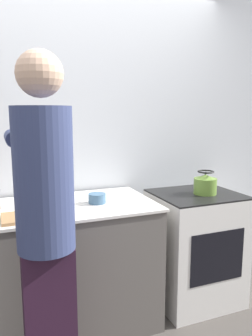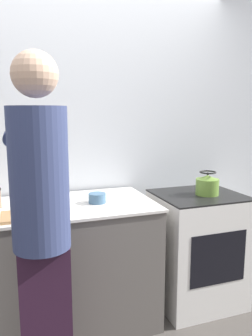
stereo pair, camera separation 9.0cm
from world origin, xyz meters
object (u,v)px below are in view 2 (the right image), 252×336
Objects in this scene: cutting_board at (30,215)px; oven at (197,248)px; person at (41,216)px; kettle at (207,185)px; knife at (33,213)px; bowl_prep at (97,198)px.

oven is at bearing 6.42° from cutting_board.
person reaches higher than oven.
person reaches higher than cutting_board.
knife is at bearing -175.20° from kettle.
bowl_prep is (0.45, 0.16, 0.01)m from knife.
bowl_prep is (0.43, 0.54, -0.08)m from person.
bowl_prep is (0.47, 0.16, 0.03)m from cutting_board.
bowl_prep is at bearing 178.63° from oven.
oven is 0.49× the size of person.
cutting_board is at bearing -160.67° from bowl_prep.
kettle reaches higher than bowl_prep.
knife is 1.18× the size of kettle.
kettle is (1.30, 0.49, -0.04)m from person.
knife reaches higher than oven.
bowl_prep reaches higher than cutting_board.
kettle reaches higher than oven.
oven is at bearing 22.61° from person.
knife is at bearing 5.01° from cutting_board.
cutting_board is 0.02m from knife.
knife is at bearing -160.19° from bowl_prep.
person is 14.88× the size of bowl_prep.
cutting_board is 1.58× the size of knife.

